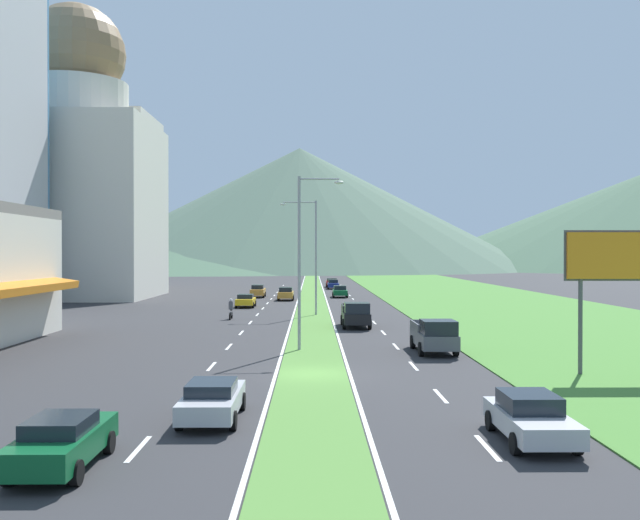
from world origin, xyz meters
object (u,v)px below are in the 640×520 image
Objects in this scene: street_lamp_mid at (312,250)px; car_8 at (246,300)px; car_5 at (333,284)px; car_7 at (530,417)px; car_4 at (286,294)px; car_6 at (340,291)px; car_1 at (258,291)px; car_3 at (332,283)px; car_0 at (212,399)px; pickup_truck_0 at (356,315)px; car_2 at (62,441)px; street_lamp_near at (304,252)px; motorcycle_rider at (231,311)px; pickup_truck_1 at (434,336)px; billboard_roadside at (614,265)px.

street_lamp_mid is 2.46× the size of car_8.
car_7 is at bearing 1.99° from car_5.
car_6 is (6.82, 5.83, -0.04)m from car_4.
car_1 is 10.65m from car_6.
street_lamp_mid is 21.79m from car_4.
car_0 is at bearing -4.08° from car_3.
car_7 is 0.84× the size of pickup_truck_0.
car_5 is at bearing -178.01° from car_7.
car_1 is at bearing -25.99° from car_5.
car_0 is at bearing -176.97° from car_1.
pickup_truck_0 is at bearing -0.04° from car_5.
car_4 reaches higher than car_8.
street_lamp_near is at bearing -15.12° from car_2.
car_4 is at bearing 93.45° from street_lamp_near.
street_lamp_mid is 5.27× the size of motorcycle_rider.
car_8 is 37.35m from pickup_truck_1.
car_1 is 30.63m from motorcycle_rider.
motorcycle_rider is (-6.52, 19.89, -5.05)m from street_lamp_near.
car_6 is at bearing 100.10° from billboard_roadside.
car_3 is 0.99× the size of car_6.
car_5 is 92.07m from car_7.
street_lamp_near reaches higher than car_7.
street_lamp_near is 72.17m from car_5.
billboard_roadside is 25.52m from car_2.
car_5 is (6.59, 27.40, -0.04)m from car_4.
car_6 reaches higher than car_3.
billboard_roadside is at bearing 10.10° from car_6.
car_0 is at bearing -32.82° from pickup_truck_1.
street_lamp_mid is at bearing -62.34° from motorcycle_rider.
pickup_truck_0 is at bearing -72.64° from street_lamp_mid.
street_lamp_mid is at bearing -164.21° from pickup_truck_1.
street_lamp_mid is at bearing -165.37° from car_1.
car_6 is (10.65, -0.20, -0.06)m from car_1.
car_7 is (-7.51, -11.59, -4.43)m from billboard_roadside.
car_5 is at bearing -11.34° from motorcycle_rider.
billboard_roadside reaches higher than car_5.
motorcycle_rider reaches higher than car_5.
car_3 reaches higher than car_2.
street_lamp_mid is 48.72m from car_5.
billboard_roadside reaches higher than car_7.
car_6 is (7.06, 67.56, 0.04)m from car_0.
car_3 is at bearing -178.11° from car_7.
pickup_truck_0 is (-3.24, 33.00, 0.25)m from car_7.
car_0 is 61.73m from car_4.
pickup_truck_0 is at bearing -15.69° from car_2.
motorcycle_rider is at bearing 108.16° from street_lamp_near.
car_2 reaches higher than car_0.
pickup_truck_1 reaches higher than car_1.
car_8 is at bearing 101.00° from street_lamp_near.
car_1 is at bearing 32.46° from car_4.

